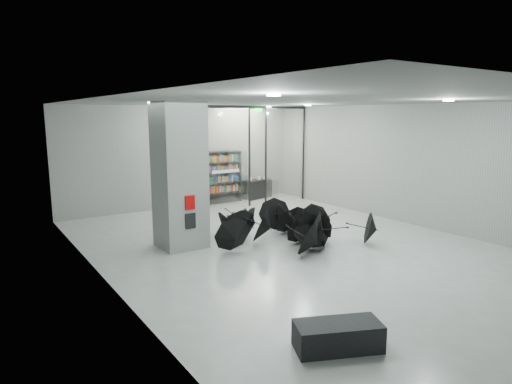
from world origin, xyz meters
TOP-DOWN VIEW (x-y plane):
  - room at (0.00, 0.00)m, footprint 14.00×14.02m
  - column at (-2.50, 2.00)m, footprint 1.20×1.20m
  - fire_cabinet at (-2.50, 1.38)m, footprint 0.28×0.04m
  - info_panel at (-2.50, 1.38)m, footprint 0.30×0.03m
  - exit_sign at (2.40, 5.30)m, footprint 0.30×0.06m
  - glass_partition at (2.39, 5.50)m, footprint 5.06×0.08m
  - bench at (-2.78, -4.45)m, footprint 1.48×1.09m
  - bookshelf at (1.40, 6.75)m, footprint 1.98×0.50m
  - shop_counter at (3.33, 6.75)m, footprint 1.45×0.81m
  - umbrella_cluster at (0.09, 0.71)m, footprint 4.83×4.33m

SIDE VIEW (x-z plane):
  - bench at x=-2.78m, z-range 0.00..0.44m
  - umbrella_cluster at x=0.09m, z-range -0.35..0.99m
  - shop_counter at x=3.33m, z-range 0.00..0.82m
  - info_panel at x=-2.50m, z-range 0.64..1.06m
  - bookshelf at x=1.40m, z-range 0.00..2.16m
  - fire_cabinet at x=-2.50m, z-range 1.16..1.54m
  - column at x=-2.50m, z-range 0.00..4.00m
  - glass_partition at x=2.39m, z-range 0.18..4.18m
  - room at x=0.00m, z-range 0.84..4.85m
  - exit_sign at x=2.40m, z-range 3.74..3.90m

